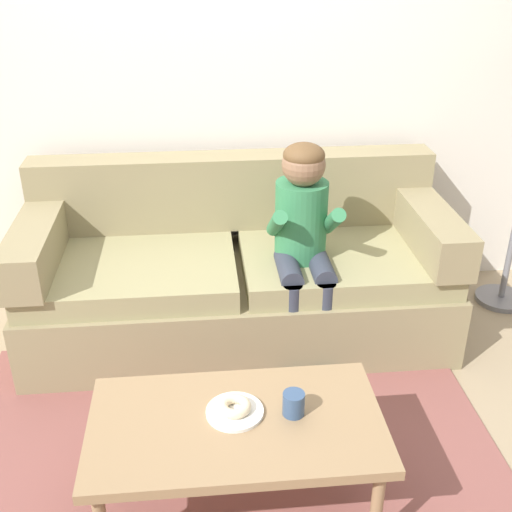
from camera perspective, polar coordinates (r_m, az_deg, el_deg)
ground at (r=2.92m, az=-2.60°, el=-15.71°), size 10.00×10.00×0.00m
wall_back at (r=3.59m, az=-4.44°, el=17.72°), size 8.00×0.10×2.80m
area_rug at (r=2.74m, az=-2.28°, el=-19.17°), size 2.30×1.95×0.01m
couch at (r=3.42m, az=-1.65°, el=-1.75°), size 2.20×0.90×0.91m
coffee_table at (r=2.37m, az=-1.77°, el=-15.35°), size 1.06×0.58×0.43m
person_child at (r=3.12m, az=4.27°, el=2.15°), size 0.34×0.58×1.10m
plate at (r=2.36m, az=-1.92°, el=-13.80°), size 0.21×0.21×0.01m
donut at (r=2.35m, az=-1.93°, el=-13.34°), size 0.15×0.15×0.04m
mug at (r=2.34m, az=3.39°, el=-13.09°), size 0.08×0.08×0.09m
toy_controller at (r=2.89m, az=-11.01°, el=-16.13°), size 0.23×0.09×0.05m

